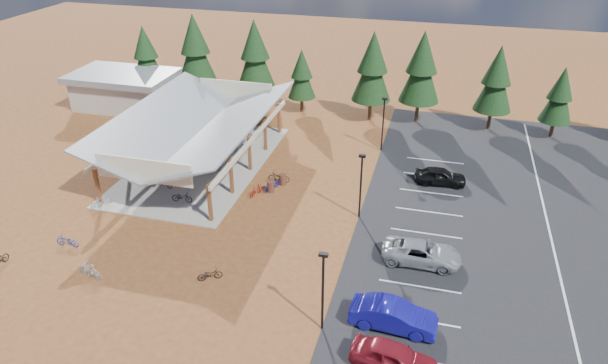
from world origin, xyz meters
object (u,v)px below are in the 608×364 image
Objects in this scene: lamp_post_2 at (383,121)px; car_0 at (394,357)px; bike_0 at (164,182)px; car_2 at (422,253)px; lamp_post_1 at (361,182)px; bike_14 at (272,185)px; bike_7 at (244,134)px; bike_9 at (101,202)px; outbuilding at (124,89)px; bike_13 at (90,270)px; bike_1 at (161,167)px; bike_5 at (223,167)px; bike_pavilion at (198,124)px; bike_4 at (182,197)px; bike_15 at (256,190)px; trash_bin_0 at (271,187)px; bike_2 at (179,142)px; bike_6 at (238,144)px; bike_12 at (210,274)px; bike_3 at (187,135)px; car_1 at (393,316)px; trash_bin_1 at (282,179)px; lamp_post_0 at (323,286)px; bike_10 at (67,241)px; bike_16 at (279,177)px; car_4 at (440,176)px.

car_0 is (4.16, -25.88, -2.18)m from lamp_post_2.
car_2 reaches higher than bike_0.
lamp_post_1 is 8.21m from bike_14.
bike_0 is at bearing 156.93° from bike_7.
bike_14 is at bearing -113.80° from bike_9.
bike_13 is at bearing -63.03° from outbuilding.
bike_1 is 6.36m from bike_9.
bike_5 is at bearing 162.48° from lamp_post_1.
bike_5 is (2.52, -1.06, -3.28)m from bike_pavilion.
bike_4 is at bearing -175.50° from bike_5.
car_0 is at bearing 148.59° from bike_15.
bike_5 is 0.82× the size of bike_13.
bike_2 reaches higher than trash_bin_0.
car_0 is at bearing -128.51° from bike_6.
bike_6 is at bearing -15.06° from bike_12.
bike_15 is at bearing -36.08° from outbuilding.
trash_bin_0 is 0.57× the size of bike_12.
bike_7 is 30.34m from car_0.
bike_7 is (5.15, 1.79, -0.03)m from bike_3.
car_1 is (11.34, -12.84, 0.39)m from trash_bin_0.
bike_pavilion is 12.27× the size of bike_7.
bike_7 is 0.89× the size of bike_14.
lamp_post_1 reaches higher than bike_14.
trash_bin_1 is 12.78m from bike_3.
lamp_post_0 is 5.71× the size of trash_bin_1.
bike_4 is 0.93× the size of bike_14.
lamp_post_0 is 21.13m from bike_9.
lamp_post_0 is at bearing -61.57° from trash_bin_0.
bike_4 is (4.73, -10.78, -0.07)m from bike_3.
bike_6 is 1.09× the size of bike_10.
bike_12 is at bearing -128.68° from lamp_post_1.
bike_2 is at bearing 22.80° from bike_4.
bike_16 is at bearing -54.90° from bike_4.
lamp_post_0 is at bearing 146.53° from car_2.
trash_bin_0 is 0.49× the size of bike_6.
bike_3 is 5.41m from bike_6.
bike_12 is at bearing -149.85° from bike_6.
bike_12 is (-7.75, 2.33, -2.56)m from lamp_post_0.
trash_bin_0 is at bearing -77.86° from bike_14.
bike_4 is at bearing -111.89° from bike_0.
lamp_post_0 is 26.63m from bike_7.
bike_7 is at bearing -46.27° from bike_15.
bike_13 is at bearing 167.17° from bike_7.
bike_6 is at bearing -77.66° from bike_9.
bike_pavilion is 8.45m from bike_16.
car_4 reaches higher than bike_14.
car_0 reaches higher than trash_bin_1.
bike_1 is at bearing -156.99° from bike_13.
bike_1 is at bearing -160.55° from bike_3.
lamp_post_1 reaches higher than bike_15.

